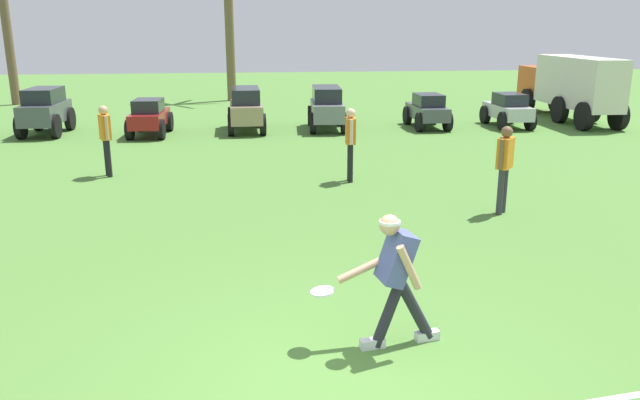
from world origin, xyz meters
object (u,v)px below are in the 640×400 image
object	(u,v)px
frisbee_in_flight	(322,291)
teammate_deep	(505,162)
box_truck	(570,85)
parked_car_slot_b	(45,110)
frisbee_thrower	(396,273)
parked_car_slot_f	(427,110)
teammate_near_sideline	(350,138)
palm_tree_left_of_centre	(229,15)
palm_tree_far_left	(3,0)
parked_car_slot_d	(246,108)
teammate_midfield	(105,134)
parked_car_slot_g	(508,110)
parked_car_slot_c	(149,117)
parked_car_slot_e	(327,107)

from	to	relation	value
frisbee_in_flight	teammate_deep	size ratio (longest dim) A/B	0.16
box_truck	parked_car_slot_b	bearing A→B (deg)	-177.09
frisbee_thrower	frisbee_in_flight	world-z (taller)	frisbee_thrower
parked_car_slot_f	parked_car_slot_b	bearing A→B (deg)	179.12
teammate_near_sideline	parked_car_slot_f	distance (m)	7.78
palm_tree_left_of_centre	palm_tree_far_left	bearing A→B (deg)	-177.09
parked_car_slot_d	palm_tree_far_left	world-z (taller)	palm_tree_far_left
frisbee_thrower	box_truck	world-z (taller)	box_truck
frisbee_thrower	parked_car_slot_f	size ratio (longest dim) A/B	0.65
teammate_midfield	frisbee_in_flight	bearing A→B (deg)	-65.15
parked_car_slot_f	box_truck	xyz separation A→B (m)	(5.38, 1.06, 0.67)
parked_car_slot_b	parked_car_slot_f	world-z (taller)	parked_car_slot_b
parked_car_slot_f	parked_car_slot_g	world-z (taller)	same
parked_car_slot_d	parked_car_slot_g	world-z (taller)	parked_car_slot_d
teammate_near_sideline	teammate_deep	bearing A→B (deg)	-49.52
teammate_near_sideline	palm_tree_left_of_centre	world-z (taller)	palm_tree_left_of_centre
parked_car_slot_b	parked_car_slot_d	distance (m)	6.07
teammate_near_sideline	box_truck	xyz separation A→B (m)	(9.07, 7.90, 0.29)
parked_car_slot_c	palm_tree_left_of_centre	world-z (taller)	palm_tree_left_of_centre
teammate_near_sideline	parked_car_slot_b	bearing A→B (deg)	139.48
parked_car_slot_c	palm_tree_left_of_centre	bearing A→B (deg)	75.39
parked_car_slot_c	parked_car_slot_e	xyz separation A→B (m)	(5.46, 0.50, 0.16)
frisbee_in_flight	parked_car_slot_g	size ratio (longest dim) A/B	0.12
parked_car_slot_e	parked_car_slot_f	world-z (taller)	parked_car_slot_e
parked_car_slot_e	parked_car_slot_g	distance (m)	5.96
parked_car_slot_g	box_truck	xyz separation A→B (m)	(2.71, 1.20, 0.67)
frisbee_thrower	palm_tree_far_left	world-z (taller)	palm_tree_far_left
teammate_midfield	parked_car_slot_c	xyz separation A→B (m)	(0.18, 5.31, -0.38)
parked_car_slot_f	palm_tree_far_left	bearing A→B (deg)	152.38
parked_car_slot_e	parked_car_slot_c	bearing A→B (deg)	-174.74
frisbee_in_flight	parked_car_slot_f	size ratio (longest dim) A/B	0.12
teammate_midfield	parked_car_slot_g	world-z (taller)	teammate_midfield
teammate_near_sideline	palm_tree_far_left	size ratio (longest dim) A/B	0.22
parked_car_slot_c	parked_car_slot_d	size ratio (longest dim) A/B	0.93
frisbee_in_flight	teammate_midfield	world-z (taller)	teammate_midfield
teammate_near_sideline	box_truck	world-z (taller)	box_truck
teammate_deep	parked_car_slot_f	world-z (taller)	teammate_deep
teammate_midfield	parked_car_slot_c	world-z (taller)	teammate_midfield
frisbee_thrower	parked_car_slot_g	bearing A→B (deg)	62.72
frisbee_in_flight	parked_car_slot_b	world-z (taller)	parked_car_slot_b
parked_car_slot_g	box_truck	bearing A→B (deg)	23.84
frisbee_in_flight	palm_tree_far_left	size ratio (longest dim) A/B	0.04
palm_tree_far_left	palm_tree_left_of_centre	xyz separation A→B (m)	(8.99, 0.46, -0.56)
teammate_deep	parked_car_slot_d	bearing A→B (deg)	114.76
parked_car_slot_c	box_truck	xyz separation A→B (m)	(14.11, 1.47, 0.67)
frisbee_thrower	parked_car_slot_f	world-z (taller)	frisbee_thrower
frisbee_in_flight	palm_tree_far_left	bearing A→B (deg)	115.07
frisbee_thrower	palm_tree_far_left	distance (m)	24.78
teammate_near_sideline	parked_car_slot_e	bearing A→B (deg)	86.57
frisbee_thrower	teammate_deep	world-z (taller)	teammate_deep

